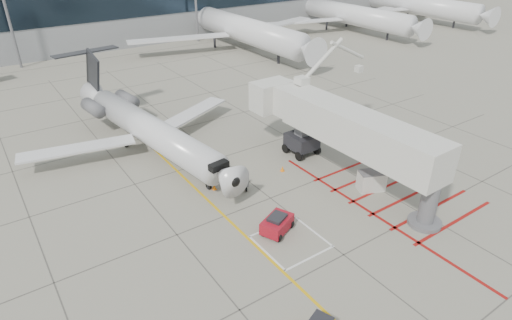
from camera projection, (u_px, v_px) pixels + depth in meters
ground_plane at (304, 224)px, 30.50m from camera, size 260.00×260.00×0.00m
regional_jet at (161, 122)px, 37.12m from camera, size 25.91×30.94×7.41m
jet_bridge at (357, 138)px, 33.51m from camera, size 9.96×20.49×8.14m
pushback_tug at (277, 223)px, 29.41m from camera, size 2.75×2.29×1.37m
baggage_cart at (237, 184)px, 34.19m from camera, size 2.06×1.71×1.11m
ground_power_unit at (371, 181)px, 34.12m from camera, size 2.38×1.94×1.64m
cone_nose at (214, 187)px, 34.39m from camera, size 0.34×0.34×0.47m
cone_side at (282, 169)px, 36.99m from camera, size 0.35×0.35×0.48m
bg_aircraft_c at (235, 11)px, 72.39m from camera, size 37.09×41.21×12.36m
bg_aircraft_d at (346, 0)px, 85.63m from camera, size 34.47×38.30×11.49m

